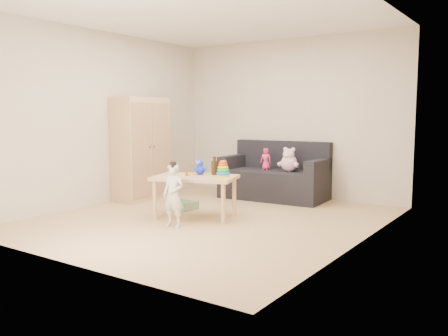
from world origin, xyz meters
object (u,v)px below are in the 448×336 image
Objects in this scene: sofa at (274,184)px; wardrobe at (141,149)px; play_table at (195,197)px; toddler at (173,196)px.

wardrobe is at bearing -147.35° from sofa.
play_table is at bearing -98.64° from sofa.
sofa is 1.84m from play_table.
toddler reaches higher than play_table.
toddler is (-0.08, -2.39, 0.15)m from sofa.
wardrobe reaches higher than toddler.
wardrobe is 2.15× the size of toddler.
sofa is at bearing 82.94° from toddler.
toddler is at bearing -34.84° from wardrobe.
wardrobe is 1.54× the size of play_table.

